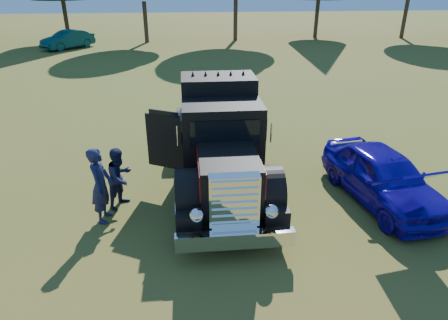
% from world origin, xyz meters
% --- Properties ---
extents(ground, '(120.00, 120.00, 0.00)m').
position_xyz_m(ground, '(0.00, 0.00, 0.00)').
color(ground, '#3E601C').
rests_on(ground, ground).
extents(diamond_t_truck, '(3.27, 7.16, 3.00)m').
position_xyz_m(diamond_t_truck, '(0.23, 2.33, 1.28)').
color(diamond_t_truck, black).
rests_on(diamond_t_truck, ground).
extents(hotrod_coupe, '(2.34, 4.44, 1.89)m').
position_xyz_m(hotrod_coupe, '(4.42, 1.14, 0.72)').
color(hotrod_coupe, '#083AB4').
rests_on(hotrod_coupe, ground).
extents(spectator_near, '(0.52, 0.74, 1.92)m').
position_xyz_m(spectator_near, '(-2.79, 0.89, 0.96)').
color(spectator_near, '#1B2240').
rests_on(spectator_near, ground).
extents(spectator_far, '(0.94, 0.99, 1.62)m').
position_xyz_m(spectator_far, '(-2.44, 1.56, 0.81)').
color(spectator_far, '#1B2640').
rests_on(spectator_far, ground).
extents(distant_teal_car, '(3.96, 4.27, 1.43)m').
position_xyz_m(distant_teal_car, '(-10.13, 26.85, 0.71)').
color(distant_teal_car, '#0A373F').
rests_on(distant_teal_car, ground).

